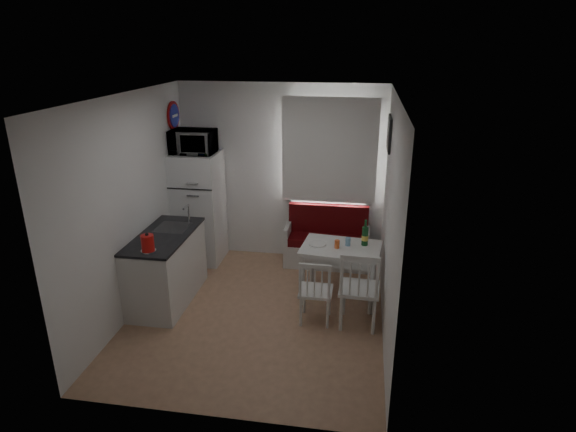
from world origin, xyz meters
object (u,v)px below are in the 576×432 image
kitchen_counter (167,267)px  wine_bottle (365,233)px  chair_right (360,283)px  kettle (148,243)px  bench (327,246)px  chair_left (315,286)px  dining_table (341,253)px  fridge (199,208)px  microwave (193,142)px

kitchen_counter → wine_bottle: 2.53m
chair_right → kettle: kettle is taller
bench → chair_left: 1.65m
dining_table → chair_right: (0.25, -0.67, -0.05)m
fridge → wine_bottle: (2.43, -0.78, 0.07)m
kettle → microwave: bearing=91.0°
chair_right → dining_table: bearing=113.0°
microwave → dining_table: bearing=-21.1°
fridge → chair_right: bearing=-32.9°
kitchen_counter → chair_left: 1.94m
chair_left → fridge: (-1.89, 1.53, 0.32)m
chair_right → fridge: 2.86m
kitchen_counter → wine_bottle: kitchen_counter is taller
chair_left → wine_bottle: wine_bottle is taller
fridge → microwave: microwave is taller
microwave → wine_bottle: size_ratio=1.79×
chair_right → wine_bottle: bearing=89.8°
dining_table → chair_right: chair_right is taller
bench → wine_bottle: 1.20m
dining_table → wine_bottle: size_ratio=3.08×
chair_right → kitchen_counter: bearing=175.4°
microwave → fridge: bearing=90.0°
kitchen_counter → fridge: size_ratio=0.80×
microwave → kettle: (0.03, -1.73, -0.80)m
dining_table → wine_bottle: bearing=25.3°
bench → dining_table: size_ratio=1.18×
chair_right → microwave: (-2.39, 1.50, 1.22)m
chair_left → kettle: 1.95m
bench → microwave: bearing=-175.2°
bench → microwave: microwave is taller
chair_left → dining_table: bearing=69.3°
wine_bottle → kitchen_counter: bearing=-169.2°
fridge → microwave: 0.99m
chair_left → microwave: bearing=142.2°
chair_left → chair_right: bearing=-1.5°
chair_right → microwave: microwave is taller
chair_right → wine_bottle: 0.83m
kitchen_counter → wine_bottle: bearing=10.8°
kettle → wine_bottle: size_ratio=0.68×
dining_table → fridge: 2.32m
dining_table → wine_bottle: wine_bottle is taller
kettle → wine_bottle: bearing=22.7°
fridge → wine_bottle: 2.55m
chair_left → kitchen_counter: bearing=171.7°
microwave → kitchen_counter: bearing=-90.9°
kitchen_counter → bench: size_ratio=1.08×
bench → chair_left: size_ratio=2.80×
chair_left → microwave: size_ratio=0.72×
fridge → microwave: (0.00, -0.05, 0.99)m
microwave → kettle: bearing=-89.0°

